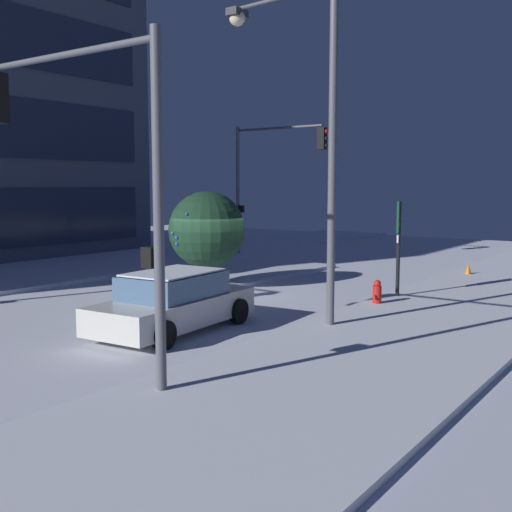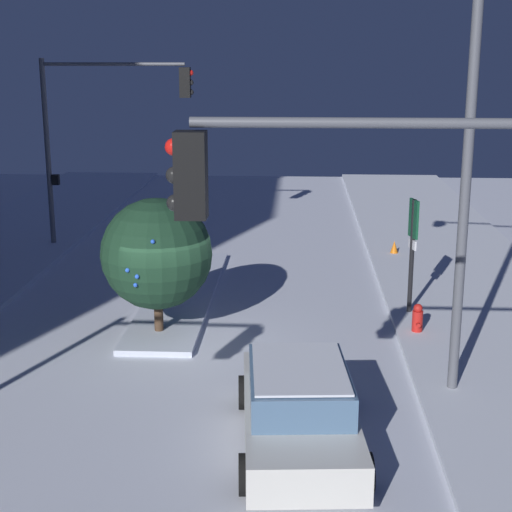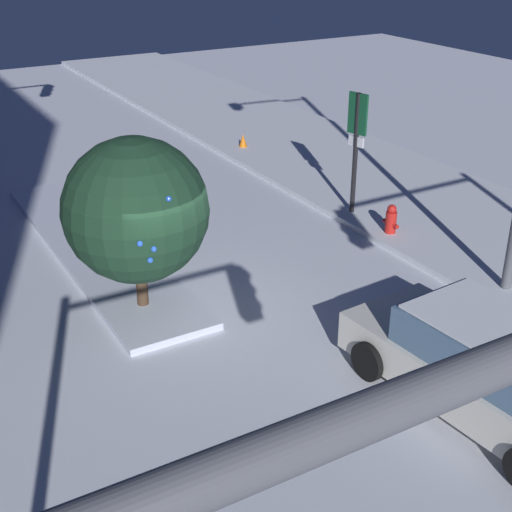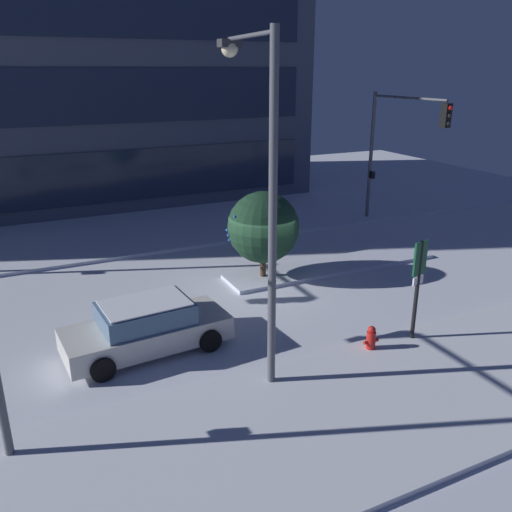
% 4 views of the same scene
% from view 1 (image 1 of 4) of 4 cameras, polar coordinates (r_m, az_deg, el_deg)
% --- Properties ---
extents(ground, '(52.00, 52.00, 0.00)m').
position_cam_1_polar(ground, '(21.19, -3.96, -3.32)').
color(ground, silver).
extents(curb_strip_near, '(52.00, 5.20, 0.14)m').
position_cam_1_polar(curb_strip_near, '(17.38, 16.36, -5.52)').
color(curb_strip_near, silver).
rests_on(curb_strip_near, ground).
extents(curb_strip_far, '(52.00, 5.20, 0.14)m').
position_cam_1_polar(curb_strip_far, '(26.76, -16.94, -1.38)').
color(curb_strip_far, silver).
rests_on(curb_strip_far, ground).
extents(median_strip, '(9.00, 1.80, 0.14)m').
position_cam_1_polar(median_strip, '(24.28, 0.39, -1.88)').
color(median_strip, silver).
rests_on(median_strip, ground).
extents(car_near, '(4.82, 2.37, 1.49)m').
position_cam_1_polar(car_near, '(15.62, -7.56, -4.25)').
color(car_near, silver).
rests_on(car_near, ground).
extents(traffic_light_corner_near_left, '(0.32, 4.86, 6.17)m').
position_cam_1_polar(traffic_light_corner_near_left, '(11.82, -15.51, 9.37)').
color(traffic_light_corner_near_left, '#565960').
rests_on(traffic_light_corner_near_left, ground).
extents(traffic_light_corner_far_right, '(0.32, 5.25, 6.54)m').
position_cam_1_polar(traffic_light_corner_far_right, '(30.76, 1.26, 8.19)').
color(traffic_light_corner_far_right, '#565960').
rests_on(traffic_light_corner_far_right, ground).
extents(street_lamp_arched, '(0.72, 3.47, 8.48)m').
position_cam_1_polar(street_lamp_arched, '(16.06, 4.34, 13.19)').
color(street_lamp_arched, '#565960').
rests_on(street_lamp_arched, ground).
extents(fire_hydrant, '(0.48, 0.26, 0.83)m').
position_cam_1_polar(fire_hydrant, '(18.75, 11.02, -3.47)').
color(fire_hydrant, red).
rests_on(fire_hydrant, ground).
extents(parking_info_sign, '(0.55, 0.18, 3.12)m').
position_cam_1_polar(parking_info_sign, '(19.90, 12.93, 1.71)').
color(parking_info_sign, black).
rests_on(parking_info_sign, ground).
extents(decorated_tree_median, '(2.70, 2.67, 3.41)m').
position_cam_1_polar(decorated_tree_median, '(21.68, -4.52, 2.40)').
color(decorated_tree_median, '#473323').
rests_on(decorated_tree_median, ground).
extents(construction_cone, '(0.36, 0.36, 0.55)m').
position_cam_1_polar(construction_cone, '(25.80, 18.84, -1.27)').
color(construction_cone, orange).
rests_on(construction_cone, ground).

